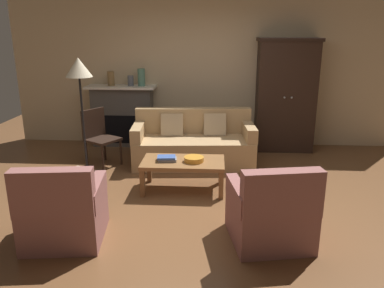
{
  "coord_description": "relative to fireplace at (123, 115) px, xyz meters",
  "views": [
    {
      "loc": [
        0.19,
        -4.61,
        2.11
      ],
      "look_at": [
        -0.15,
        0.58,
        0.55
      ],
      "focal_mm": 35.96,
      "sensor_mm": 36.0,
      "label": 1
    }
  ],
  "objects": [
    {
      "name": "ground_plane",
      "position": [
        1.55,
        -2.3,
        -0.57
      ],
      "size": [
        9.6,
        9.6,
        0.0
      ],
      "primitive_type": "plane",
      "color": "brown"
    },
    {
      "name": "back_wall",
      "position": [
        1.55,
        0.25,
        0.83
      ],
      "size": [
        7.2,
        0.1,
        2.8
      ],
      "primitive_type": "cube",
      "color": "beige",
      "rests_on": "ground"
    },
    {
      "name": "fireplace",
      "position": [
        0.0,
        0.0,
        0.0
      ],
      "size": [
        1.26,
        0.48,
        1.12
      ],
      "color": "#4C4947",
      "rests_on": "ground"
    },
    {
      "name": "armoire",
      "position": [
        2.95,
        -0.08,
        0.42
      ],
      "size": [
        1.06,
        0.57,
        1.97
      ],
      "color": "black",
      "rests_on": "ground"
    },
    {
      "name": "couch",
      "position": [
        1.38,
        -0.96,
        -0.25
      ],
      "size": [
        1.98,
        0.99,
        0.86
      ],
      "color": "tan",
      "rests_on": "ground"
    },
    {
      "name": "coffee_table",
      "position": [
        1.31,
        -2.07,
        -0.2
      ],
      "size": [
        1.1,
        0.6,
        0.42
      ],
      "color": "olive",
      "rests_on": "ground"
    },
    {
      "name": "fruit_bowl",
      "position": [
        1.45,
        -2.09,
        -0.12
      ],
      "size": [
        0.26,
        0.26,
        0.07
      ],
      "primitive_type": "cylinder",
      "color": "orange",
      "rests_on": "coffee_table"
    },
    {
      "name": "book_stack",
      "position": [
        1.09,
        -2.08,
        -0.12
      ],
      "size": [
        0.27,
        0.2,
        0.06
      ],
      "color": "gray",
      "rests_on": "coffee_table"
    },
    {
      "name": "mantel_vase_bronze",
      "position": [
        -0.18,
        -0.02,
        0.68
      ],
      "size": [
        0.12,
        0.12,
        0.26
      ],
      "primitive_type": "cylinder",
      "color": "olive",
      "rests_on": "fireplace"
    },
    {
      "name": "mantel_vase_slate",
      "position": [
        0.18,
        -0.02,
        0.64
      ],
      "size": [
        0.11,
        0.11,
        0.18
      ],
      "primitive_type": "cylinder",
      "color": "#565B66",
      "rests_on": "fireplace"
    },
    {
      "name": "mantel_vase_jade",
      "position": [
        0.38,
        -0.02,
        0.7
      ],
      "size": [
        0.13,
        0.13,
        0.31
      ],
      "primitive_type": "cylinder",
      "color": "slate",
      "rests_on": "fireplace"
    },
    {
      "name": "armchair_near_left",
      "position": [
        0.2,
        -3.46,
        -0.25
      ],
      "size": [
        0.86,
        0.86,
        0.88
      ],
      "color": "#935B56",
      "rests_on": "ground"
    },
    {
      "name": "armchair_near_right",
      "position": [
        2.31,
        -3.35,
        -0.25
      ],
      "size": [
        0.89,
        0.89,
        0.88
      ],
      "color": "#935B56",
      "rests_on": "ground"
    },
    {
      "name": "side_chair_wooden",
      "position": [
        -0.12,
        -1.13,
        -0.06
      ],
      "size": [
        0.61,
        0.61,
        0.9
      ],
      "color": "black",
      "rests_on": "ground"
    },
    {
      "name": "floor_lamp",
      "position": [
        -0.13,
        -1.77,
        0.95
      ],
      "size": [
        0.36,
        0.36,
        1.75
      ],
      "color": "black",
      "rests_on": "ground"
    },
    {
      "name": "dog",
      "position": [
        -0.27,
        -2.33,
        -0.32
      ],
      "size": [
        0.56,
        0.3,
        0.39
      ],
      "color": "beige",
      "rests_on": "ground"
    }
  ]
}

